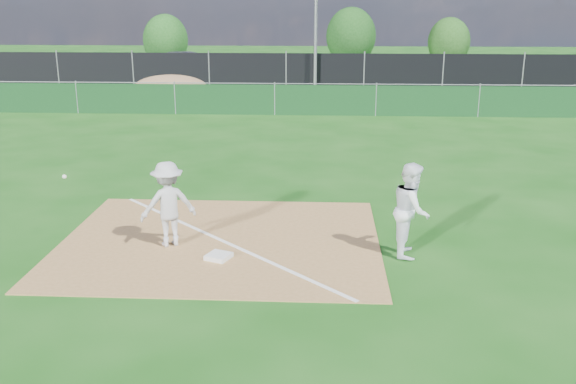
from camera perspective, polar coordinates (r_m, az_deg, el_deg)
The scene contains 17 objects.
ground at distance 20.90m, azimuth -2.19°, elevation 4.52°, with size 90.00×90.00×0.00m, color #144C10.
infield_dirt at distance 12.31m, azimuth -5.99°, elevation -4.33°, with size 6.00×5.00×0.02m, color #9C703E.
foul_line at distance 12.30m, azimuth -6.00°, elevation -4.26°, with size 0.08×7.00×0.01m, color white.
green_fence at distance 25.69m, azimuth -1.19°, elevation 8.18°, with size 44.00×0.05×1.20m, color #0E3516.
dirt_mound at distance 29.90m, azimuth -10.41°, elevation 9.09°, with size 3.38×2.60×1.17m, color #906A45.
black_fence at distance 33.58m, azimuth -0.17°, elevation 10.71°, with size 46.00×0.04×1.80m, color black.
parking_lot at distance 38.64m, azimuth 0.26°, elevation 10.16°, with size 46.00×9.00×0.01m, color black.
light_pole at distance 33.04m, azimuth 2.50°, elevation 15.98°, with size 0.16×0.16×8.00m, color slate.
first_base at distance 11.45m, azimuth -6.18°, elevation -5.70°, with size 0.39×0.39×0.08m, color white.
play_at_first at distance 11.97m, azimuth -10.61°, elevation -1.06°, with size 2.57×0.97×1.59m.
runner at distance 11.56m, azimuth 10.90°, elevation -1.54°, with size 0.82×0.64×1.70m, color white.
car_left at distance 39.38m, azimuth -8.94°, elevation 11.26°, with size 1.88×4.67×1.59m, color #B0B3B9.
car_mid at distance 37.73m, azimuth -4.03°, elevation 11.03°, with size 1.46×4.18×1.38m, color black.
car_right at distance 38.61m, azimuth 6.53°, elevation 11.06°, with size 1.87×4.59×1.33m, color black.
tree_left at distance 44.94m, azimuth -10.83°, elevation 13.12°, with size 2.98×2.98×3.53m.
tree_mid at distance 44.87m, azimuth 5.62°, elevation 13.61°, with size 3.35×3.35×3.98m.
tree_right at distance 45.57m, azimuth 14.11°, elevation 12.83°, with size 2.80×2.80×3.32m.
Camera 1 is at (1.89, -10.34, 4.41)m, focal length 40.00 mm.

